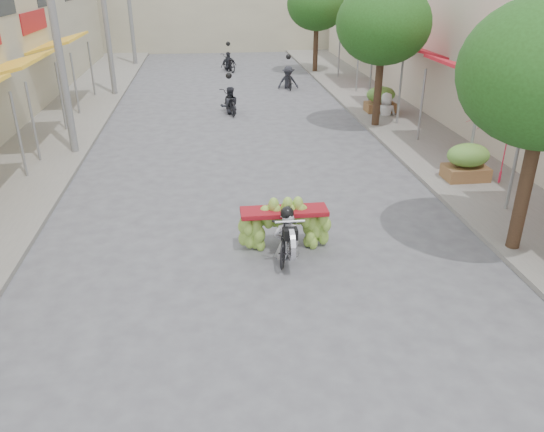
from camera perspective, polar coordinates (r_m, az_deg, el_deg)
The scene contains 15 objects.
ground at distance 7.80m, azimuth 2.52°, elevation -20.39°, with size 120.00×120.00×0.00m, color #59595E.
sidewalk_left at distance 21.96m, azimuth -22.89°, elevation 8.56°, with size 4.00×60.00×0.12m, color gray.
sidewalk_right at distance 22.58m, azimuth 14.20°, elevation 10.17°, with size 4.00×60.00×0.12m, color gray.
utility_pole_mid at distance 18.01m, azimuth -22.33°, elevation 18.40°, with size 0.60×0.24×8.00m.
utility_pole_far at distance 26.80m, azimuth -17.61°, elevation 20.67°, with size 0.60×0.24×8.00m.
street_tree_mid at distance 20.49m, azimuth 11.90°, elevation 19.55°, with size 3.40×3.40×5.25m.
street_tree_far at distance 32.09m, azimuth 4.87°, elevation 21.75°, with size 3.40×3.40×5.25m.
produce_crate_mid at distance 15.95m, azimuth 20.30°, elevation 5.76°, with size 1.20×0.88×1.16m.
produce_crate_far at distance 23.08m, azimuth 11.61°, elevation 12.40°, with size 1.20×0.88×1.16m.
banana_motorbike at distance 11.16m, azimuth 1.46°, elevation -0.98°, with size 2.20×1.91×1.95m.
market_umbrella at distance 14.00m, azimuth 24.62°, elevation 10.32°, with size 2.14×2.14×1.87m.
pedestrian at distance 22.48m, azimuth 12.30°, elevation 12.82°, with size 0.93×0.60×1.81m.
bg_motorbike_a at distance 22.81m, azimuth -4.60°, elevation 12.71°, with size 0.92×1.79×1.95m.
bg_motorbike_b at distance 27.84m, azimuth 1.75°, elevation 15.22°, with size 1.08×1.85×1.95m.
bg_motorbike_c at distance 33.01m, azimuth -4.70°, elevation 16.60°, with size 1.16×1.85×1.95m.
Camera 1 is at (-0.98, -5.39, 5.55)m, focal length 35.00 mm.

